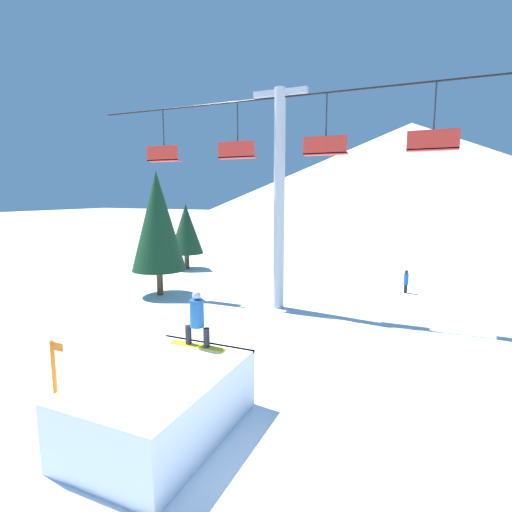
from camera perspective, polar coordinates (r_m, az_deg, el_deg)
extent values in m
plane|color=white|center=(8.94, -12.68, -26.52)|extent=(220.00, 220.00, 0.00)
cone|color=silver|center=(79.41, 21.03, 10.95)|extent=(84.04, 84.04, 17.79)
cube|color=white|center=(9.31, -13.23, -19.89)|extent=(2.58, 3.90, 1.41)
cube|color=silver|center=(10.45, -6.95, -12.35)|extent=(2.58, 0.10, 0.06)
cube|color=yellow|center=(10.23, -8.34, -12.59)|extent=(1.49, 0.26, 0.03)
cylinder|color=black|center=(10.28, -9.62, -11.01)|extent=(0.16, 0.16, 0.48)
cylinder|color=black|center=(10.01, -7.09, -11.49)|extent=(0.16, 0.16, 0.48)
cylinder|color=#1E5693|center=(9.96, -8.45, -8.10)|extent=(0.35, 0.35, 0.69)
sphere|color=#B2B2B7|center=(9.84, -8.51, -5.58)|extent=(0.21, 0.21, 0.21)
cylinder|color=#B2B2B7|center=(17.77, 3.33, 7.71)|extent=(0.49, 0.49, 9.60)
cube|color=#B2B2B7|center=(18.27, 3.47, 22.29)|extent=(2.40, 0.24, 0.24)
cylinder|color=black|center=(18.22, 3.46, 21.68)|extent=(19.04, 0.08, 0.08)
cylinder|color=#28282D|center=(20.89, -13.05, 16.44)|extent=(0.06, 0.06, 2.42)
cube|color=red|center=(20.76, -12.93, 13.13)|extent=(1.80, 0.44, 0.08)
cube|color=red|center=(20.65, -13.28, 14.12)|extent=(1.80, 0.08, 0.70)
cylinder|color=#28282D|center=(18.79, -2.64, 17.54)|extent=(0.06, 0.06, 2.42)
cube|color=red|center=(18.65, -2.62, 13.86)|extent=(1.80, 0.44, 0.08)
cube|color=red|center=(18.52, -2.88, 14.98)|extent=(1.80, 0.08, 0.70)
cylinder|color=#28282D|center=(17.39, 10.01, 18.12)|extent=(0.06, 0.06, 2.42)
cube|color=red|center=(17.24, 9.90, 14.15)|extent=(1.80, 0.44, 0.08)
cube|color=red|center=(17.10, 9.78, 15.38)|extent=(1.80, 0.08, 0.70)
cylinder|color=#28282D|center=(16.87, 24.14, 17.81)|extent=(0.06, 0.06, 2.42)
cube|color=red|center=(16.71, 23.88, 13.72)|extent=(1.80, 0.44, 0.08)
cube|color=red|center=(16.57, 23.95, 14.98)|extent=(1.80, 0.08, 0.70)
cylinder|color=#4C3823|center=(21.16, -13.57, -3.67)|extent=(0.32, 0.32, 1.31)
cone|color=#14381E|center=(20.72, -13.88, 4.86)|extent=(2.73, 2.73, 4.99)
cylinder|color=#4C3823|center=(28.10, -9.84, -0.72)|extent=(0.34, 0.34, 1.10)
cone|color=#14381E|center=(27.82, -9.96, 3.85)|extent=(2.30, 2.30, 3.40)
cylinder|color=orange|center=(11.08, -26.88, -14.90)|extent=(0.10, 0.10, 1.72)
cube|color=orange|center=(10.69, -26.53, -11.51)|extent=(0.36, 0.02, 0.20)
cylinder|color=black|center=(22.42, 20.58, -4.42)|extent=(0.17, 0.17, 0.45)
cylinder|color=#1E5693|center=(22.31, 20.65, -3.10)|extent=(0.24, 0.24, 0.60)
sphere|color=#232328|center=(22.24, 20.70, -2.12)|extent=(0.18, 0.18, 0.18)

